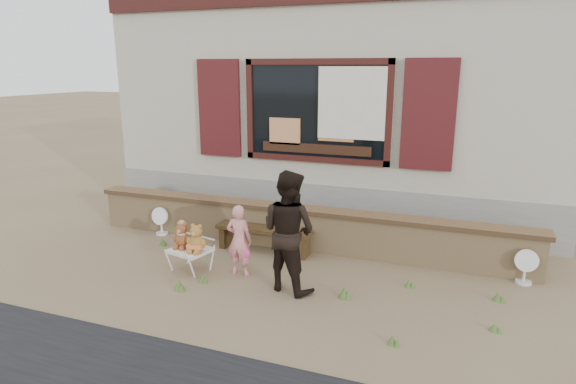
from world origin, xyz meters
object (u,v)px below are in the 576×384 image
at_px(adult, 289,231).
at_px(teddy_bear_left, 182,234).
at_px(child, 239,240).
at_px(bench, 264,234).
at_px(teddy_bear_right, 197,237).
at_px(folding_chair, 190,251).

bearing_deg(adult, teddy_bear_left, 14.60).
bearing_deg(child, bench, -91.05).
height_order(teddy_bear_left, child, child).
relative_size(teddy_bear_right, child, 0.40).
height_order(folding_chair, adult, adult).
bearing_deg(adult, folding_chair, 15.58).
height_order(folding_chair, child, child).
height_order(bench, child, child).
xyz_separation_m(teddy_bear_left, child, (0.83, 0.10, -0.01)).
xyz_separation_m(folding_chair, teddy_bear_left, (-0.14, 0.03, 0.22)).
distance_m(child, adult, 0.85).
relative_size(folding_chair, teddy_bear_right, 1.52).
xyz_separation_m(folding_chair, child, (0.70, 0.13, 0.21)).
distance_m(bench, teddy_bear_right, 1.20).
relative_size(folding_chair, teddy_bear_left, 1.59).
xyz_separation_m(child, adult, (0.78, -0.18, 0.28)).
bearing_deg(bench, teddy_bear_right, -117.16).
distance_m(folding_chair, teddy_bear_right, 0.27).
height_order(child, adult, adult).
xyz_separation_m(bench, adult, (0.79, -1.07, 0.49)).
xyz_separation_m(bench, child, (0.02, -0.88, 0.21)).
relative_size(folding_chair, adult, 0.39).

